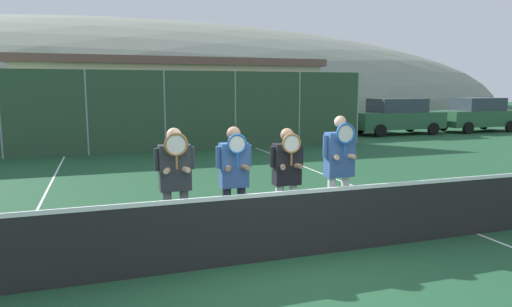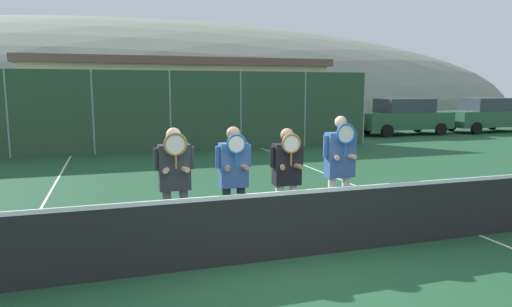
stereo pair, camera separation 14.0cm
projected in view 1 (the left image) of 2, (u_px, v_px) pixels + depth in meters
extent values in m
plane|color=#1E4C2D|center=(278.00, 260.00, 6.18)|extent=(120.00, 120.00, 0.00)
ellipsoid|color=gray|center=(120.00, 107.00, 53.88)|extent=(98.85, 54.92, 19.22)
cube|color=beige|center=(173.00, 100.00, 23.73)|extent=(14.39, 5.00, 3.38)
cube|color=brown|center=(172.00, 63.00, 23.46)|extent=(14.89, 5.50, 0.36)
cylinder|color=gray|center=(0.00, 114.00, 14.69)|extent=(0.06, 0.06, 2.92)
cylinder|color=gray|center=(87.00, 113.00, 15.53)|extent=(0.06, 0.06, 2.92)
cylinder|color=gray|center=(165.00, 111.00, 16.37)|extent=(0.06, 0.06, 2.92)
cylinder|color=gray|center=(235.00, 110.00, 17.22)|extent=(0.06, 0.06, 2.92)
cylinder|color=gray|center=(299.00, 109.00, 18.06)|extent=(0.06, 0.06, 2.92)
cylinder|color=gray|center=(358.00, 108.00, 18.90)|extent=(0.06, 0.06, 2.92)
cube|color=#2D4C33|center=(165.00, 111.00, 16.37)|extent=(15.85, 0.02, 2.92)
cube|color=black|center=(278.00, 228.00, 6.11)|extent=(9.01, 0.02, 0.89)
cube|color=white|center=(278.00, 194.00, 6.04)|extent=(9.01, 0.03, 0.06)
cube|color=white|center=(31.00, 222.00, 7.90)|extent=(0.05, 16.00, 0.01)
cube|color=white|center=(372.00, 193.00, 10.07)|extent=(0.05, 16.00, 0.01)
cylinder|color=#56565B|center=(168.00, 219.00, 6.63)|extent=(0.13, 0.13, 0.84)
cylinder|color=#56565B|center=(185.00, 217.00, 6.71)|extent=(0.13, 0.13, 0.84)
cube|color=#282D33|center=(175.00, 168.00, 6.57)|extent=(0.45, 0.22, 0.66)
sphere|color=tan|center=(174.00, 135.00, 6.50)|extent=(0.22, 0.22, 0.22)
cylinder|color=#282D33|center=(157.00, 160.00, 6.47)|extent=(0.08, 0.08, 0.32)
cylinder|color=#282D33|center=(192.00, 158.00, 6.63)|extent=(0.08, 0.08, 0.32)
cylinder|color=tan|center=(168.00, 170.00, 6.45)|extent=(0.16, 0.27, 0.08)
cylinder|color=tan|center=(184.00, 169.00, 6.52)|extent=(0.16, 0.27, 0.08)
cylinder|color=#936033|center=(177.00, 162.00, 6.38)|extent=(0.03, 0.03, 0.20)
torus|color=#936033|center=(176.00, 144.00, 6.35)|extent=(0.34, 0.04, 0.34)
cylinder|color=silver|center=(176.00, 144.00, 6.35)|extent=(0.28, 0.00, 0.28)
cylinder|color=#232838|center=(227.00, 215.00, 6.86)|extent=(0.13, 0.13, 0.84)
cylinder|color=#232838|center=(241.00, 213.00, 6.93)|extent=(0.13, 0.13, 0.84)
cube|color=#335693|center=(234.00, 165.00, 6.78)|extent=(0.41, 0.22, 0.66)
sphere|color=#997056|center=(234.00, 133.00, 6.72)|extent=(0.20, 0.20, 0.20)
cylinder|color=#335693|center=(219.00, 157.00, 6.69)|extent=(0.08, 0.08, 0.32)
cylinder|color=#335693|center=(249.00, 156.00, 6.84)|extent=(0.08, 0.08, 0.32)
cylinder|color=#997056|center=(229.00, 167.00, 6.67)|extent=(0.16, 0.27, 0.08)
cylinder|color=#997056|center=(242.00, 167.00, 6.73)|extent=(0.16, 0.27, 0.08)
cylinder|color=#1E5BAD|center=(237.00, 160.00, 6.60)|extent=(0.03, 0.03, 0.20)
torus|color=#1E5BAD|center=(237.00, 144.00, 6.57)|extent=(0.30, 0.03, 0.30)
cylinder|color=silver|center=(237.00, 144.00, 6.57)|extent=(0.24, 0.00, 0.24)
cylinder|color=white|center=(280.00, 210.00, 7.13)|extent=(0.13, 0.13, 0.81)
cylinder|color=white|center=(293.00, 209.00, 7.20)|extent=(0.13, 0.13, 0.81)
cube|color=black|center=(287.00, 164.00, 7.06)|extent=(0.42, 0.22, 0.64)
sphere|color=#997056|center=(287.00, 135.00, 6.99)|extent=(0.21, 0.21, 0.21)
cylinder|color=black|center=(273.00, 157.00, 6.97)|extent=(0.08, 0.08, 0.31)
cylinder|color=black|center=(301.00, 155.00, 7.12)|extent=(0.08, 0.08, 0.31)
cylinder|color=#997056|center=(283.00, 166.00, 6.94)|extent=(0.16, 0.27, 0.08)
cylinder|color=#997056|center=(295.00, 165.00, 7.01)|extent=(0.16, 0.27, 0.08)
cylinder|color=#936033|center=(291.00, 159.00, 6.88)|extent=(0.03, 0.03, 0.20)
torus|color=#936033|center=(292.00, 143.00, 6.84)|extent=(0.31, 0.03, 0.31)
cylinder|color=silver|center=(292.00, 143.00, 6.84)|extent=(0.25, 0.00, 0.25)
cylinder|color=white|center=(331.00, 204.00, 7.35)|extent=(0.13, 0.13, 0.90)
cylinder|color=white|center=(345.00, 203.00, 7.43)|extent=(0.13, 0.13, 0.90)
cube|color=#335693|center=(339.00, 154.00, 7.27)|extent=(0.45, 0.22, 0.71)
sphere|color=tan|center=(340.00, 122.00, 7.20)|extent=(0.19, 0.19, 0.19)
cylinder|color=#335693|center=(325.00, 146.00, 7.17)|extent=(0.08, 0.08, 0.35)
cylinder|color=#335693|center=(353.00, 145.00, 7.33)|extent=(0.08, 0.08, 0.35)
cylinder|color=tan|center=(336.00, 157.00, 7.15)|extent=(0.16, 0.27, 0.08)
cylinder|color=tan|center=(348.00, 156.00, 7.23)|extent=(0.16, 0.27, 0.08)
cylinder|color=#1E5BAD|center=(345.00, 149.00, 7.09)|extent=(0.03, 0.03, 0.20)
torus|color=#1E5BAD|center=(346.00, 134.00, 7.05)|extent=(0.33, 0.04, 0.33)
cylinder|color=silver|center=(346.00, 134.00, 7.05)|extent=(0.27, 0.00, 0.27)
cube|color=silver|center=(62.00, 130.00, 17.65)|extent=(4.44, 1.84, 0.78)
cube|color=#2D3842|center=(61.00, 111.00, 17.55)|extent=(2.44, 1.69, 0.64)
cylinder|color=black|center=(102.00, 141.00, 17.29)|extent=(0.60, 0.16, 0.60)
cylinder|color=black|center=(102.00, 136.00, 19.05)|extent=(0.60, 0.16, 0.60)
cylinder|color=black|center=(18.00, 144.00, 16.37)|extent=(0.60, 0.16, 0.60)
cylinder|color=black|center=(26.00, 139.00, 18.13)|extent=(0.60, 0.16, 0.60)
cube|color=black|center=(190.00, 125.00, 19.73)|extent=(4.80, 1.87, 0.77)
cube|color=#2D3842|center=(190.00, 109.00, 19.63)|extent=(2.64, 1.72, 0.63)
cylinder|color=black|center=(231.00, 135.00, 19.39)|extent=(0.60, 0.16, 0.60)
cylinder|color=black|center=(219.00, 131.00, 21.18)|extent=(0.60, 0.16, 0.60)
cylinder|color=black|center=(156.00, 138.00, 18.39)|extent=(0.60, 0.16, 0.60)
cylinder|color=black|center=(151.00, 133.00, 20.18)|extent=(0.60, 0.16, 0.60)
cube|color=#B2B7BC|center=(300.00, 122.00, 21.30)|extent=(4.66, 1.79, 0.86)
cube|color=#2D3842|center=(300.00, 105.00, 21.19)|extent=(2.56, 1.64, 0.70)
cylinder|color=black|center=(338.00, 132.00, 20.99)|extent=(0.60, 0.16, 0.60)
cylinder|color=black|center=(320.00, 128.00, 22.70)|extent=(0.60, 0.16, 0.60)
cylinder|color=black|center=(277.00, 134.00, 20.03)|extent=(0.60, 0.16, 0.60)
cylinder|color=black|center=(263.00, 130.00, 21.74)|extent=(0.60, 0.16, 0.60)
cube|color=#285638|center=(396.00, 120.00, 22.66)|extent=(4.66, 1.76, 0.81)
cube|color=#2D3842|center=(397.00, 105.00, 22.55)|extent=(2.56, 1.62, 0.66)
cylinder|color=black|center=(433.00, 129.00, 22.36)|extent=(0.60, 0.16, 0.60)
cylinder|color=black|center=(410.00, 126.00, 24.04)|extent=(0.60, 0.16, 0.60)
cylinder|color=black|center=(380.00, 131.00, 21.39)|extent=(0.60, 0.16, 0.60)
cylinder|color=black|center=(360.00, 128.00, 23.08)|extent=(0.60, 0.16, 0.60)
cube|color=#285638|center=(477.00, 118.00, 24.08)|extent=(4.26, 1.74, 0.81)
cube|color=#2D3842|center=(478.00, 104.00, 23.98)|extent=(2.34, 1.60, 0.66)
cylinder|color=black|center=(511.00, 126.00, 23.75)|extent=(0.60, 0.16, 0.60)
cylinder|color=black|center=(484.00, 124.00, 25.42)|extent=(0.60, 0.16, 0.60)
cylinder|color=black|center=(468.00, 128.00, 22.87)|extent=(0.60, 0.16, 0.60)
cylinder|color=black|center=(443.00, 125.00, 24.53)|extent=(0.60, 0.16, 0.60)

